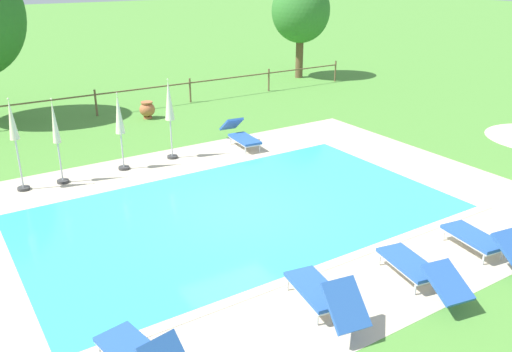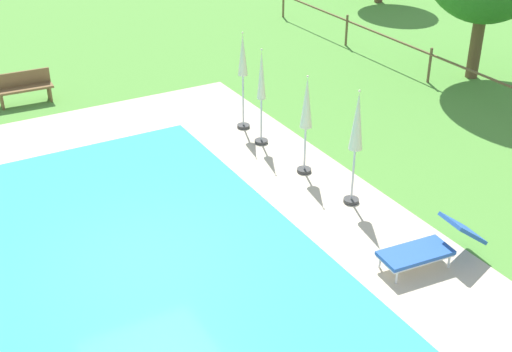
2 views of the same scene
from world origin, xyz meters
name	(u,v)px [view 1 (image 1 of 2)]	position (x,y,z in m)	size (l,w,h in m)	color
ground_plane	(241,212)	(0.00, 0.00, 0.00)	(160.00, 160.00, 0.00)	#518E38
pool_deck_paving	(241,212)	(0.00, 0.00, 0.00)	(14.74, 10.48, 0.01)	beige
swimming_pool_water	(241,212)	(0.00, 0.00, 0.01)	(10.14, 5.88, 0.01)	#38C6D1
pool_coping_rim	(241,211)	(0.00, 0.00, 0.01)	(10.62, 6.36, 0.01)	beige
sun_lounger_north_near_steps	(241,135)	(2.63, 4.33, 0.37)	(0.77, 2.05, 0.84)	#2856A8
sun_lounger_north_mid	(323,294)	(-0.90, -4.19, 0.38)	(0.91, 2.02, 0.91)	#2856A8
sun_lounger_north_far	(485,241)	(3.07, -4.49, 0.36)	(0.89, 2.10, 0.78)	#2856A8
sun_lounger_south_near_corner	(419,268)	(1.13, -4.49, 0.35)	(0.97, 2.15, 0.71)	#2856A8
patio_umbrella_closed_row_west	(169,106)	(0.22, 4.43, 1.66)	(0.32, 0.32, 2.47)	#383838
patio_umbrella_closed_row_mid_west	(119,120)	(-1.38, 4.32, 1.50)	(0.32, 0.32, 2.28)	#383838
patio_umbrella_closed_row_centre	(56,131)	(-3.14, 4.22, 1.47)	(0.32, 0.32, 2.37)	#383838
patio_umbrella_closed_row_mid_east	(13,130)	(-4.15, 4.28, 1.67)	(0.32, 0.32, 2.49)	#383838
terracotta_urn_near_fence	(147,109)	(1.33, 9.16, 0.36)	(0.60, 0.60, 0.66)	#B7663D
perimeter_fence	(95,98)	(-0.21, 10.60, 0.71)	(24.73, 0.08, 1.05)	brown
tree_west_mid	(301,11)	(11.19, 12.45, 3.38)	(2.98, 2.98, 5.01)	brown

